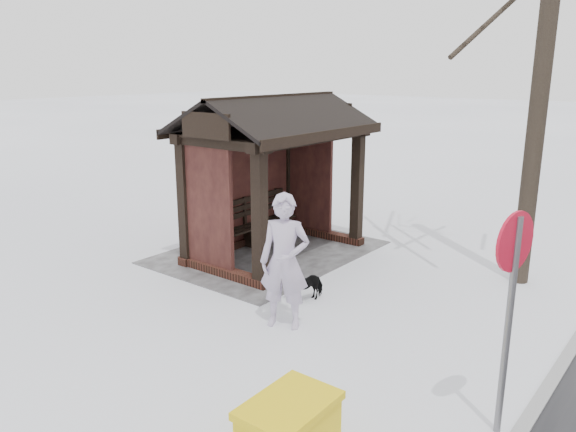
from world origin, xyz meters
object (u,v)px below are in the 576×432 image
object	(u,v)px
pedestrian	(285,262)
dog	(304,284)
road_sign	(512,277)
bus_shelter	(269,144)

from	to	relation	value
pedestrian	dog	bearing A→B (deg)	86.06
pedestrian	road_sign	xyz separation A→B (m)	(0.56, 3.18, 0.70)
bus_shelter	road_sign	distance (m)	6.19
dog	road_sign	distance (m)	4.06
dog	road_sign	size ratio (longest dim) A/B	0.27
bus_shelter	pedestrian	bearing A→B (deg)	43.83
bus_shelter	dog	xyz separation A→B (m)	(1.44, 1.92, -1.91)
pedestrian	road_sign	world-z (taller)	road_sign
dog	road_sign	bearing A→B (deg)	-4.70
bus_shelter	pedestrian	world-z (taller)	bus_shelter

